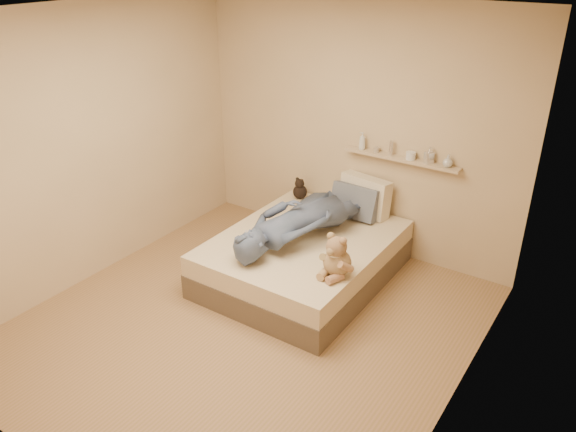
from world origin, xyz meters
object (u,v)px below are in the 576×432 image
Objects in this scene: dark_plush at (300,190)px; pillow_grey at (355,202)px; pillow_cream at (365,195)px; wall_shelf at (401,159)px; person at (303,217)px; teddy_bear at (336,259)px; game_console at (253,236)px; bed at (304,258)px.

dark_plush is 0.49× the size of pillow_grey.
pillow_cream is 0.15m from pillow_grey.
wall_shelf reaches higher than dark_plush.
person is (-0.21, -0.66, 0.03)m from pillow_grey.
wall_shelf reaches higher than teddy_bear.
teddy_bear reaches higher than game_console.
person is (-0.26, -0.80, 0.00)m from pillow_cream.
bed is at bearing 144.34° from teddy_bear.
teddy_bear is 0.80× the size of pillow_grey.
teddy_bear reaches higher than dark_plush.
pillow_grey reaches higher than bed.
wall_shelf is (1.09, 0.15, 0.54)m from dark_plush.
pillow_cream is (0.46, 1.34, 0.03)m from game_console.
wall_shelf reaches higher than pillow_grey.
teddy_bear is 1.31m from pillow_cream.
pillow_grey reaches higher than dark_plush.
dark_plush is at bearing -174.97° from pillow_cream.
person reaches higher than pillow_cream.
game_console is 1.41m from pillow_cream.
wall_shelf is at bearing 61.06° from game_console.
pillow_cream is 0.32× the size of person.
teddy_bear is 1.19m from pillow_grey.
person reaches higher than bed.
game_console is 0.57m from person.
game_console is 0.83m from teddy_bear.
bed is 1.58× the size of wall_shelf.
teddy_bear is at bearing -88.20° from wall_shelf.
pillow_cream is 0.84m from person.
teddy_bear is 1.42m from wall_shelf.
wall_shelf is at bearing 30.78° from pillow_grey.
wall_shelf is at bearing 58.82° from bed.
wall_shelf is (0.37, 0.22, 0.48)m from pillow_grey.
bed is 0.83m from teddy_bear.
bed is 1.38m from wall_shelf.
person is at bearing 69.16° from game_console.
teddy_bear is 1.64× the size of dark_plush.
game_console is at bearing -174.30° from teddy_bear.
pillow_cream is at bearing 72.66° from pillow_grey.
dark_plush is at bearing -43.95° from person.
game_console is 1.69m from wall_shelf.
bed is at bearing 146.82° from person.
person is (-0.03, 0.03, 0.43)m from bed.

